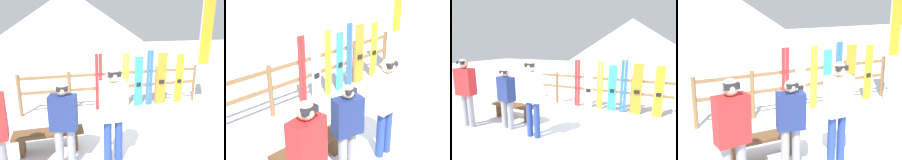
{
  "view_description": "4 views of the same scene",
  "coord_description": "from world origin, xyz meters",
  "views": [
    {
      "loc": [
        -1.56,
        -3.95,
        2.57
      ],
      "look_at": [
        -0.28,
        1.19,
        1.08
      ],
      "focal_mm": 35.0,
      "sensor_mm": 36.0,
      "label": 1
    },
    {
      "loc": [
        -4.54,
        -3.29,
        3.39
      ],
      "look_at": [
        -0.32,
        0.94,
        0.86
      ],
      "focal_mm": 50.0,
      "sensor_mm": 36.0,
      "label": 2
    },
    {
      "loc": [
        1.5,
        -3.78,
        2.11
      ],
      "look_at": [
        -0.72,
        1.27,
        1.04
      ],
      "focal_mm": 28.0,
      "sensor_mm": 36.0,
      "label": 3
    },
    {
      "loc": [
        -3.61,
        -4.64,
        2.83
      ],
      "look_at": [
        -0.84,
        0.96,
        1.14
      ],
      "focal_mm": 50.0,
      "sensor_mm": 36.0,
      "label": 4
    }
  ],
  "objects": [
    {
      "name": "person_red",
      "position": [
        -2.58,
        -0.8,
        1.04
      ],
      "size": [
        0.5,
        0.32,
        1.79
      ],
      "color": "gray",
      "rests_on": "ground"
    },
    {
      "name": "ski_pair_blue",
      "position": [
        1.06,
        1.91,
        0.85
      ],
      "size": [
        0.19,
        0.02,
        1.69
      ],
      "color": "blue",
      "rests_on": "ground"
    },
    {
      "name": "snowboard_cyan",
      "position": [
        0.71,
        1.91,
        0.76
      ],
      "size": [
        0.26,
        0.08,
        1.52
      ],
      "color": "#2DBFCC",
      "rests_on": "ground"
    },
    {
      "name": "bench",
      "position": [
        -1.84,
        0.11,
        0.33
      ],
      "size": [
        1.36,
        0.36,
        0.44
      ],
      "color": "brown",
      "rests_on": "ground"
    },
    {
      "name": "person_navy",
      "position": [
        -1.54,
        -0.48,
        0.9
      ],
      "size": [
        0.5,
        0.36,
        1.57
      ],
      "color": "gray",
      "rests_on": "ground"
    },
    {
      "name": "ground_plane",
      "position": [
        0.0,
        0.0,
        0.0
      ],
      "size": [
        40.0,
        40.0,
        0.0
      ],
      "primitive_type": "plane",
      "color": "white"
    },
    {
      "name": "rental_flag",
      "position": [
        2.56,
        1.61,
        1.94
      ],
      "size": [
        0.4,
        0.04,
        3.1
      ],
      "color": "#99999E",
      "rests_on": "ground"
    },
    {
      "name": "snowboard_white",
      "position": [
        -0.08,
        1.91,
        0.68
      ],
      "size": [
        0.28,
        0.07,
        1.37
      ],
      "color": "white",
      "rests_on": "ground"
    },
    {
      "name": "snowboard_orange",
      "position": [
        1.45,
        1.91,
        0.8
      ],
      "size": [
        0.3,
        0.07,
        1.6
      ],
      "color": "orange",
      "rests_on": "ground"
    },
    {
      "name": "fence",
      "position": [
        0.0,
        1.97,
        0.69
      ],
      "size": [
        5.37,
        0.1,
        1.17
      ],
      "color": "brown",
      "rests_on": "ground"
    },
    {
      "name": "snowboard_yellow",
      "position": [
        2.05,
        1.91,
        0.77
      ],
      "size": [
        0.25,
        0.06,
        1.55
      ],
      "color": "yellow",
      "rests_on": "ground"
    },
    {
      "name": "ski_pair_red",
      "position": [
        -0.49,
        1.91,
        0.83
      ],
      "size": [
        0.2,
        0.02,
        1.66
      ],
      "color": "red",
      "rests_on": "ground"
    },
    {
      "name": "person_white",
      "position": [
        -0.7,
        -0.57,
        1.05
      ],
      "size": [
        0.45,
        0.25,
        1.79
      ],
      "color": "navy",
      "rests_on": "ground"
    },
    {
      "name": "ski_pair_yellow",
      "position": [
        0.31,
        1.91,
        0.82
      ],
      "size": [
        0.19,
        0.02,
        1.64
      ],
      "color": "yellow",
      "rests_on": "ground"
    }
  ]
}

